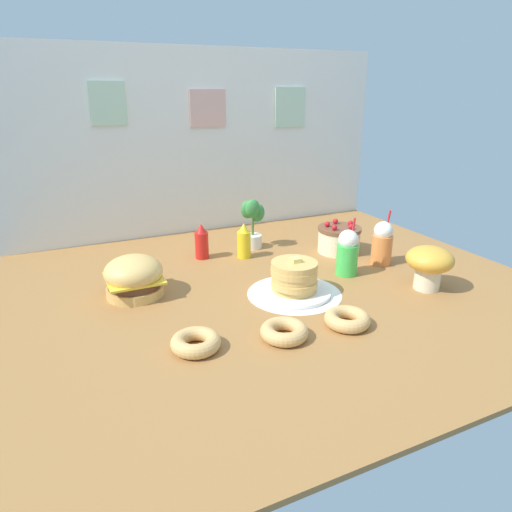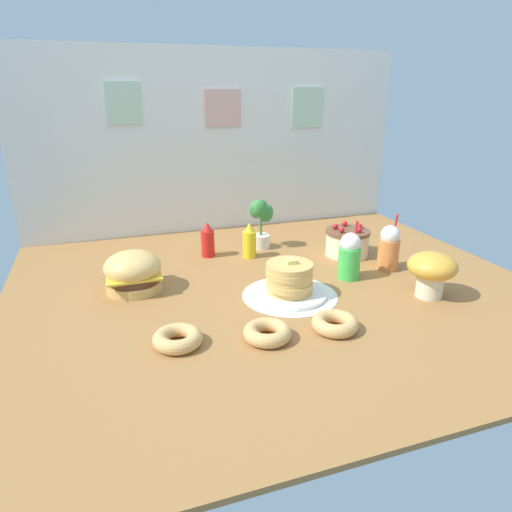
# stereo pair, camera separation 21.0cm
# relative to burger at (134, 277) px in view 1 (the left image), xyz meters

# --- Properties ---
(ground_plane) EXTENTS (2.29, 1.98, 0.02)m
(ground_plane) POSITION_rel_burger_xyz_m (0.59, -0.19, -0.09)
(ground_plane) COLOR #9E6B38
(back_wall) EXTENTS (2.29, 0.04, 1.05)m
(back_wall) POSITION_rel_burger_xyz_m (0.60, 0.80, 0.45)
(back_wall) COLOR silver
(back_wall) RESTS_ON ground_plane
(doily_mat) EXTENTS (0.41, 0.41, 0.00)m
(doily_mat) POSITION_rel_burger_xyz_m (0.62, -0.28, -0.08)
(doily_mat) COLOR white
(doily_mat) RESTS_ON ground_plane
(burger) EXTENTS (0.24, 0.24, 0.18)m
(burger) POSITION_rel_burger_xyz_m (0.00, 0.00, 0.00)
(burger) COLOR #DBA859
(burger) RESTS_ON ground_plane
(pancake_stack) EXTENTS (0.31, 0.31, 0.16)m
(pancake_stack) POSITION_rel_burger_xyz_m (0.62, -0.28, -0.02)
(pancake_stack) COLOR white
(pancake_stack) RESTS_ON doily_mat
(layer_cake) EXTENTS (0.23, 0.23, 0.17)m
(layer_cake) POSITION_rel_burger_xyz_m (1.10, 0.09, -0.01)
(layer_cake) COLOR beige
(layer_cake) RESTS_ON ground_plane
(ketchup_bottle) EXTENTS (0.07, 0.07, 0.18)m
(ketchup_bottle) POSITION_rel_burger_xyz_m (0.41, 0.31, 0.00)
(ketchup_bottle) COLOR red
(ketchup_bottle) RESTS_ON ground_plane
(mustard_bottle) EXTENTS (0.07, 0.07, 0.18)m
(mustard_bottle) POSITION_rel_burger_xyz_m (0.61, 0.23, 0.00)
(mustard_bottle) COLOR yellow
(mustard_bottle) RESTS_ON ground_plane
(cream_soda_cup) EXTENTS (0.10, 0.10, 0.28)m
(cream_soda_cup) POSITION_rel_burger_xyz_m (0.95, -0.19, 0.02)
(cream_soda_cup) COLOR green
(cream_soda_cup) RESTS_ON ground_plane
(orange_float_cup) EXTENTS (0.10, 0.10, 0.28)m
(orange_float_cup) POSITION_rel_burger_xyz_m (1.19, -0.15, 0.02)
(orange_float_cup) COLOR orange
(orange_float_cup) RESTS_ON ground_plane
(donut_pink_glaze) EXTENTS (0.17, 0.17, 0.05)m
(donut_pink_glaze) POSITION_rel_burger_xyz_m (0.10, -0.52, -0.06)
(donut_pink_glaze) COLOR tan
(donut_pink_glaze) RESTS_ON ground_plane
(donut_chocolate) EXTENTS (0.17, 0.17, 0.05)m
(donut_chocolate) POSITION_rel_burger_xyz_m (0.41, -0.58, -0.06)
(donut_chocolate) COLOR tan
(donut_chocolate) RESTS_ON ground_plane
(donut_vanilla) EXTENTS (0.17, 0.17, 0.05)m
(donut_vanilla) POSITION_rel_burger_xyz_m (0.66, -0.60, -0.06)
(donut_vanilla) COLOR tan
(donut_vanilla) RESTS_ON ground_plane
(potted_plant) EXTENTS (0.13, 0.11, 0.28)m
(potted_plant) POSITION_rel_burger_xyz_m (0.71, 0.35, 0.07)
(potted_plant) COLOR white
(potted_plant) RESTS_ON ground_plane
(mushroom_stool) EXTENTS (0.20, 0.20, 0.19)m
(mushroom_stool) POSITION_rel_burger_xyz_m (1.18, -0.48, 0.04)
(mushroom_stool) COLOR beige
(mushroom_stool) RESTS_ON ground_plane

